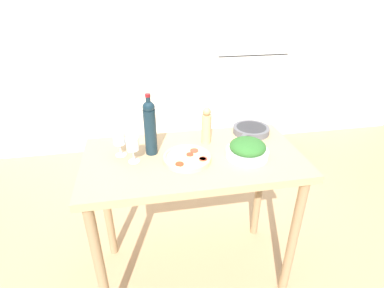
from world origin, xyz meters
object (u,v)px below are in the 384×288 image
at_px(wine_bottle, 150,127).
at_px(homemade_pizza, 187,158).
at_px(cast_iron_skillet, 251,130).
at_px(wine_glass_far, 119,139).
at_px(refrigerator, 240,84).
at_px(salad_bowl, 247,149).
at_px(pepper_mill, 206,126).
at_px(wine_glass_near, 133,145).

xyz_separation_m(wine_bottle, homemade_pizza, (0.19, -0.12, -0.15)).
distance_m(homemade_pizza, cast_iron_skillet, 0.55).
bearing_deg(wine_glass_far, homemade_pizza, -19.28).
relative_size(refrigerator, salad_bowl, 7.09).
bearing_deg(salad_bowl, cast_iron_skillet, 65.70).
bearing_deg(pepper_mill, salad_bowl, -48.85).
height_order(pepper_mill, cast_iron_skillet, pepper_mill).
height_order(wine_bottle, homemade_pizza, wine_bottle).
relative_size(refrigerator, cast_iron_skillet, 5.23).
bearing_deg(refrigerator, pepper_mill, -116.30).
bearing_deg(cast_iron_skillet, salad_bowl, -114.30).
bearing_deg(refrigerator, wine_bottle, -124.86).
distance_m(pepper_mill, cast_iron_skillet, 0.34).
height_order(wine_glass_far, salad_bowl, wine_glass_far).
height_order(wine_glass_far, homemade_pizza, wine_glass_far).
bearing_deg(pepper_mill, refrigerator, 63.70).
xyz_separation_m(wine_glass_near, pepper_mill, (0.45, 0.15, 0.01)).
height_order(refrigerator, cast_iron_skillet, refrigerator).
bearing_deg(refrigerator, salad_bowl, -107.49).
distance_m(wine_glass_near, pepper_mill, 0.47).
distance_m(refrigerator, wine_glass_near, 1.98).
bearing_deg(refrigerator, wine_glass_near, -126.02).
height_order(refrigerator, wine_glass_near, refrigerator).
xyz_separation_m(refrigerator, pepper_mill, (-0.71, -1.44, 0.21)).
xyz_separation_m(refrigerator, wine_bottle, (-1.06, -1.52, 0.27)).
bearing_deg(cast_iron_skillet, refrigerator, 74.04).
height_order(wine_bottle, cast_iron_skillet, wine_bottle).
bearing_deg(salad_bowl, wine_glass_near, 174.05).
bearing_deg(wine_glass_near, refrigerator, 53.98).
bearing_deg(wine_bottle, refrigerator, 55.14).
distance_m(wine_bottle, wine_glass_far, 0.19).
xyz_separation_m(wine_bottle, salad_bowl, (0.53, -0.15, -0.12)).
bearing_deg(homemade_pizza, pepper_mill, 51.98).
bearing_deg(pepper_mill, cast_iron_skillet, 13.02).
relative_size(wine_glass_far, cast_iron_skillet, 0.45).
bearing_deg(wine_glass_near, cast_iron_skillet, 16.37).
distance_m(wine_glass_far, homemade_pizza, 0.40).
distance_m(wine_glass_near, homemade_pizza, 0.31).
bearing_deg(homemade_pizza, cast_iron_skillet, 29.61).
relative_size(refrigerator, pepper_mill, 7.46).
bearing_deg(salad_bowl, homemade_pizza, 176.29).
distance_m(wine_glass_far, cast_iron_skillet, 0.86).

